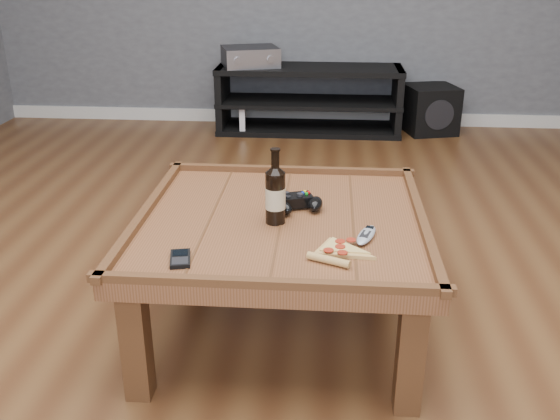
# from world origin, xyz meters

# --- Properties ---
(ground) EXTENTS (6.00, 6.00, 0.00)m
(ground) POSITION_xyz_m (0.00, 0.00, 0.00)
(ground) COLOR #4A2915
(ground) RESTS_ON ground
(baseboard) EXTENTS (5.00, 0.02, 0.10)m
(baseboard) POSITION_xyz_m (0.00, 2.99, 0.05)
(baseboard) COLOR silver
(baseboard) RESTS_ON ground
(coffee_table) EXTENTS (1.03, 1.03, 0.48)m
(coffee_table) POSITION_xyz_m (0.00, 0.00, 0.39)
(coffee_table) COLOR #573119
(coffee_table) RESTS_ON ground
(media_console) EXTENTS (1.40, 0.45, 0.50)m
(media_console) POSITION_xyz_m (0.00, 2.75, 0.25)
(media_console) COLOR black
(media_console) RESTS_ON ground
(beer_bottle) EXTENTS (0.07, 0.07, 0.27)m
(beer_bottle) POSITION_xyz_m (-0.02, -0.04, 0.56)
(beer_bottle) COLOR black
(beer_bottle) RESTS_ON coffee_table
(game_controller) EXTENTS (0.20, 0.17, 0.06)m
(game_controller) POSITION_xyz_m (0.05, 0.08, 0.48)
(game_controller) COLOR black
(game_controller) RESTS_ON coffee_table
(pizza_slice) EXTENTS (0.23, 0.28, 0.03)m
(pizza_slice) POSITION_xyz_m (0.20, -0.26, 0.46)
(pizza_slice) COLOR tan
(pizza_slice) RESTS_ON coffee_table
(smartphone) EXTENTS (0.08, 0.12, 0.01)m
(smartphone) POSITION_xyz_m (-0.28, -0.35, 0.46)
(smartphone) COLOR black
(smartphone) RESTS_ON coffee_table
(remote_control) EXTENTS (0.09, 0.17, 0.02)m
(remote_control) POSITION_xyz_m (0.29, -0.14, 0.46)
(remote_control) COLOR #99A0A7
(remote_control) RESTS_ON coffee_table
(av_receiver) EXTENTS (0.48, 0.44, 0.14)m
(av_receiver) POSITION_xyz_m (-0.45, 2.75, 0.57)
(av_receiver) COLOR black
(av_receiver) RESTS_ON media_console
(subwoofer) EXTENTS (0.44, 0.44, 0.36)m
(subwoofer) POSITION_xyz_m (0.93, 2.80, 0.18)
(subwoofer) COLOR black
(subwoofer) RESTS_ON ground
(game_console) EXTENTS (0.11, 0.17, 0.21)m
(game_console) POSITION_xyz_m (-0.50, 2.63, 0.09)
(game_console) COLOR slate
(game_console) RESTS_ON ground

